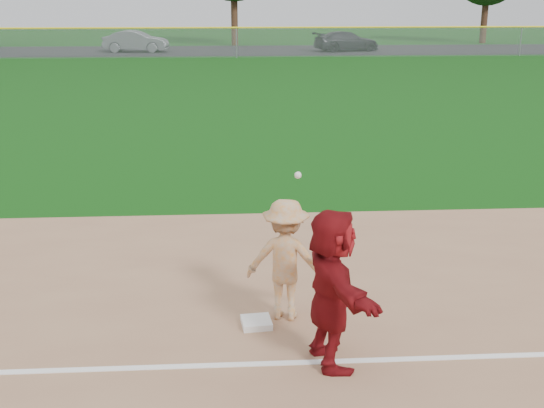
{
  "coord_description": "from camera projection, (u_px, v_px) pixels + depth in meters",
  "views": [
    {
      "loc": [
        -0.6,
        -7.96,
        4.24
      ],
      "look_at": [
        0.0,
        1.5,
        1.3
      ],
      "focal_mm": 45.0,
      "sensor_mm": 36.0,
      "label": 1
    }
  ],
  "objects": [
    {
      "name": "ground",
      "position": [
        279.0,
        333.0,
        8.88
      ],
      "size": [
        160.0,
        160.0,
        0.0
      ],
      "primitive_type": "plane",
      "color": "#0E430D",
      "rests_on": "ground"
    },
    {
      "name": "foul_line",
      "position": [
        284.0,
        363.0,
        8.11
      ],
      "size": [
        60.0,
        0.1,
        0.01
      ],
      "primitive_type": "cube",
      "color": "white",
      "rests_on": "infield_dirt"
    },
    {
      "name": "parking_asphalt",
      "position": [
        236.0,
        50.0,
        52.73
      ],
      "size": [
        120.0,
        10.0,
        0.01
      ],
      "primitive_type": "cube",
      "color": "black",
      "rests_on": "ground"
    },
    {
      "name": "first_base",
      "position": [
        256.0,
        322.0,
        9.03
      ],
      "size": [
        0.42,
        0.42,
        0.09
      ],
      "primitive_type": "cube",
      "rotation": [
        0.0,
        0.0,
        0.1
      ],
      "color": "white",
      "rests_on": "infield_dirt"
    },
    {
      "name": "base_runner",
      "position": [
        332.0,
        288.0,
        7.86
      ],
      "size": [
        0.88,
        1.86,
        1.92
      ],
      "primitive_type": "imported",
      "rotation": [
        0.0,
        0.0,
        1.75
      ],
      "color": "maroon",
      "rests_on": "infield_dirt"
    },
    {
      "name": "car_mid",
      "position": [
        136.0,
        41.0,
        51.06
      ],
      "size": [
        4.92,
        2.12,
        1.58
      ],
      "primitive_type": "imported",
      "rotation": [
        0.0,
        0.0,
        1.47
      ],
      "color": "#585B60",
      "rests_on": "parking_asphalt"
    },
    {
      "name": "car_right",
      "position": [
        347.0,
        41.0,
        51.91
      ],
      "size": [
        5.4,
        3.29,
        1.46
      ],
      "primitive_type": "imported",
      "rotation": [
        0.0,
        0.0,
        1.83
      ],
      "color": "black",
      "rests_on": "parking_asphalt"
    },
    {
      "name": "first_base_play",
      "position": [
        286.0,
        260.0,
        9.04
      ],
      "size": [
        1.19,
        0.86,
        2.13
      ],
      "color": "#A8A8AB",
      "rests_on": "infield_dirt"
    },
    {
      "name": "outfield_fence",
      "position": [
        236.0,
        28.0,
        46.43
      ],
      "size": [
        110.0,
        0.12,
        110.0
      ],
      "color": "#999EA0",
      "rests_on": "ground"
    }
  ]
}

